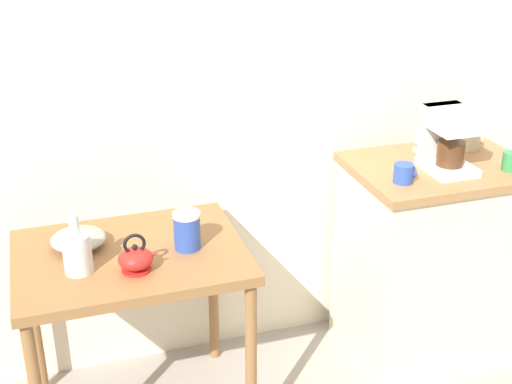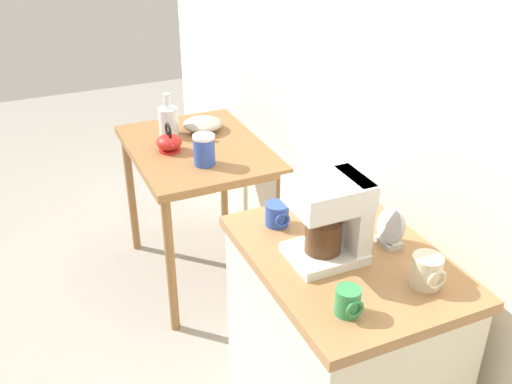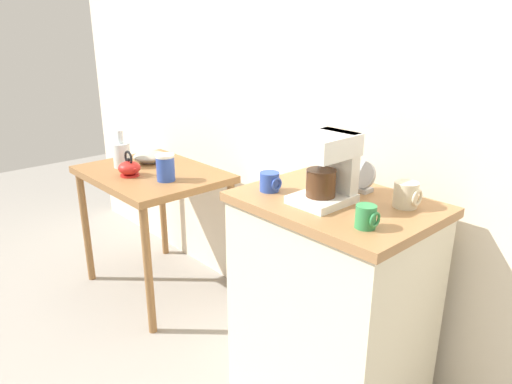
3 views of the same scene
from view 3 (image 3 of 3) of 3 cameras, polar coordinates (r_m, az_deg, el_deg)
ground_plane at (r=2.66m, az=-3.71°, el=-16.53°), size 8.00×8.00×0.00m
back_wall at (r=2.38m, az=5.49°, el=15.46°), size 4.40×0.10×2.80m
wooden_table at (r=2.85m, az=-12.27°, el=0.59°), size 0.84×0.64×0.76m
kitchen_counter at (r=2.03m, az=8.88°, el=-13.32°), size 0.74×0.55×0.93m
bowl_stoneware at (r=3.00m, az=-12.60°, el=4.18°), size 0.20×0.20×0.06m
teakettle at (r=2.74m, az=-14.95°, el=2.82°), size 0.15×0.12×0.15m
glass_carafe_vase at (r=2.93m, az=-15.83°, el=4.40°), size 0.10×0.10×0.22m
canister_enamel at (r=2.61m, az=-10.81°, el=2.91°), size 0.10×0.10×0.15m
coffee_maker at (r=1.76m, az=8.57°, el=3.21°), size 0.18×0.22×0.26m
mug_small_cream at (r=1.80m, az=17.60°, el=-0.32°), size 0.09×0.09×0.09m
mug_tall_green at (r=1.58m, az=13.11°, el=-2.92°), size 0.07×0.07×0.08m
mug_blue at (r=1.88m, az=1.68°, el=1.23°), size 0.09×0.08×0.08m
table_clock at (r=1.92m, az=12.62°, el=1.65°), size 0.11×0.06×0.12m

